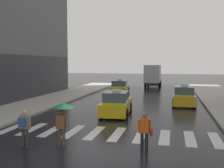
# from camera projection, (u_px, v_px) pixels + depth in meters

# --- Properties ---
(ground_plane) EXTENTS (160.00, 160.00, 0.00)m
(ground_plane) POSITION_uv_depth(u_px,v_px,m) (88.00, 152.00, 10.92)
(ground_plane) COLOR black
(crosswalk_markings) EXTENTS (11.30, 2.80, 0.01)m
(crosswalk_markings) POSITION_uv_depth(u_px,v_px,m) (106.00, 133.00, 13.84)
(crosswalk_markings) COLOR silver
(crosswalk_markings) RESTS_ON ground
(taxi_lead) EXTENTS (2.12, 4.63, 1.80)m
(taxi_lead) POSITION_uv_depth(u_px,v_px,m) (116.00, 104.00, 18.95)
(taxi_lead) COLOR yellow
(taxi_lead) RESTS_ON ground
(taxi_second) EXTENTS (2.02, 4.58, 1.80)m
(taxi_second) POSITION_uv_depth(u_px,v_px,m) (184.00, 97.00, 23.25)
(taxi_second) COLOR gold
(taxi_second) RESTS_ON ground
(taxi_third) EXTENTS (2.10, 4.62, 1.80)m
(taxi_third) POSITION_uv_depth(u_px,v_px,m) (120.00, 88.00, 31.28)
(taxi_third) COLOR yellow
(taxi_third) RESTS_ON ground
(box_truck) EXTENTS (2.31, 7.55, 3.35)m
(box_truck) POSITION_uv_depth(u_px,v_px,m) (153.00, 75.00, 40.17)
(box_truck) COLOR #2D2D2D
(box_truck) RESTS_ON ground
(pedestrian_with_umbrella) EXTENTS (0.96, 0.96, 1.94)m
(pedestrian_with_umbrella) POSITION_uv_depth(u_px,v_px,m) (63.00, 113.00, 11.47)
(pedestrian_with_umbrella) COLOR #473D33
(pedestrian_with_umbrella) RESTS_ON ground
(pedestrian_with_backpack) EXTENTS (0.55, 0.43, 1.65)m
(pedestrian_with_backpack) POSITION_uv_depth(u_px,v_px,m) (24.00, 125.00, 11.47)
(pedestrian_with_backpack) COLOR #333338
(pedestrian_with_backpack) RESTS_ON ground
(pedestrian_with_handbag) EXTENTS (0.60, 0.24, 1.65)m
(pedestrian_with_handbag) POSITION_uv_depth(u_px,v_px,m) (145.00, 130.00, 10.87)
(pedestrian_with_handbag) COLOR black
(pedestrian_with_handbag) RESTS_ON ground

